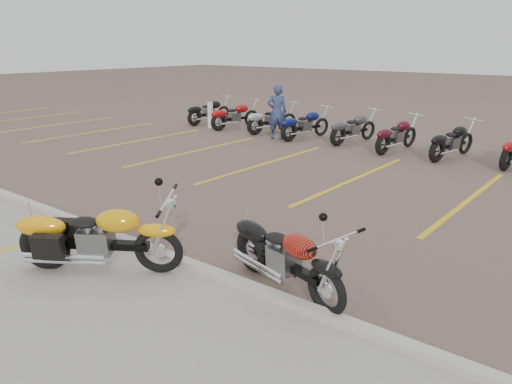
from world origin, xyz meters
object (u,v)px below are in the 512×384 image
(yellow_cruiser, at_px, (97,239))
(person_a, at_px, (277,112))
(bollard, at_px, (210,115))
(flame_cruiser, at_px, (285,259))

(yellow_cruiser, height_order, person_a, person_a)
(yellow_cruiser, bearing_deg, bollard, 93.38)
(flame_cruiser, height_order, bollard, bollard)
(yellow_cruiser, relative_size, bollard, 2.11)
(yellow_cruiser, distance_m, flame_cruiser, 2.73)
(flame_cruiser, distance_m, person_a, 11.07)
(bollard, bearing_deg, person_a, -4.05)
(bollard, bearing_deg, flame_cruiser, -42.30)
(flame_cruiser, relative_size, bollard, 2.14)
(person_a, distance_m, bollard, 3.42)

